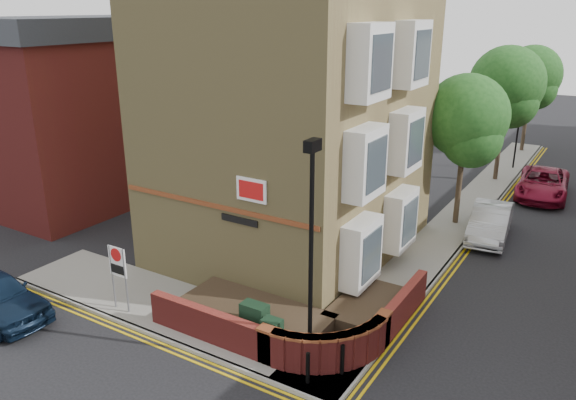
# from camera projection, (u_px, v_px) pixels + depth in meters

# --- Properties ---
(ground) EXTENTS (120.00, 120.00, 0.00)m
(ground) POSITION_uv_depth(u_px,v_px,m) (237.00, 370.00, 15.40)
(ground) COLOR black
(ground) RESTS_ON ground
(pavement_corner) EXTENTS (13.00, 3.00, 0.12)m
(pavement_corner) POSITION_uv_depth(u_px,v_px,m) (178.00, 310.00, 18.33)
(pavement_corner) COLOR gray
(pavement_corner) RESTS_ON ground
(pavement_main) EXTENTS (2.00, 32.00, 0.12)m
(pavement_main) POSITION_uv_depth(u_px,v_px,m) (467.00, 210.00, 27.26)
(pavement_main) COLOR gray
(pavement_main) RESTS_ON ground
(kerb_side) EXTENTS (13.00, 0.15, 0.12)m
(kerb_side) POSITION_uv_depth(u_px,v_px,m) (145.00, 331.00, 17.12)
(kerb_side) COLOR gray
(kerb_side) RESTS_ON ground
(kerb_main_near) EXTENTS (0.15, 32.00, 0.12)m
(kerb_main_near) POSITION_uv_depth(u_px,v_px,m) (488.00, 214.00, 26.77)
(kerb_main_near) COLOR gray
(kerb_main_near) RESTS_ON ground
(yellow_lines_side) EXTENTS (13.00, 0.28, 0.01)m
(yellow_lines_side) POSITION_uv_depth(u_px,v_px,m) (139.00, 337.00, 16.94)
(yellow_lines_side) COLOR gold
(yellow_lines_side) RESTS_ON ground
(yellow_lines_main) EXTENTS (0.28, 32.00, 0.01)m
(yellow_lines_main) POSITION_uv_depth(u_px,v_px,m) (493.00, 216.00, 26.66)
(yellow_lines_main) COLOR gold
(yellow_lines_main) RESTS_ON ground
(corner_building) EXTENTS (8.95, 10.40, 13.60)m
(corner_building) POSITION_uv_depth(u_px,v_px,m) (298.00, 96.00, 21.22)
(corner_building) COLOR #998851
(corner_building) RESTS_ON ground
(garden_wall) EXTENTS (6.80, 6.00, 1.20)m
(garden_wall) POSITION_uv_depth(u_px,v_px,m) (285.00, 328.00, 17.41)
(garden_wall) COLOR maroon
(garden_wall) RESTS_ON ground
(lamppost) EXTENTS (0.25, 0.50, 6.30)m
(lamppost) POSITION_uv_depth(u_px,v_px,m) (311.00, 256.00, 14.48)
(lamppost) COLOR black
(lamppost) RESTS_ON pavement_corner
(utility_cabinet_large) EXTENTS (0.80, 0.45, 1.20)m
(utility_cabinet_large) POSITION_uv_depth(u_px,v_px,m) (255.00, 322.00, 16.36)
(utility_cabinet_large) COLOR black
(utility_cabinet_large) RESTS_ON pavement_corner
(utility_cabinet_small) EXTENTS (0.55, 0.40, 1.10)m
(utility_cabinet_small) POSITION_uv_depth(u_px,v_px,m) (272.00, 337.00, 15.74)
(utility_cabinet_small) COLOR black
(utility_cabinet_small) RESTS_ON pavement_corner
(bollard_near) EXTENTS (0.11, 0.11, 0.90)m
(bollard_near) POSITION_uv_depth(u_px,v_px,m) (308.00, 368.00, 14.55)
(bollard_near) COLOR black
(bollard_near) RESTS_ON pavement_corner
(bollard_far) EXTENTS (0.11, 0.11, 0.90)m
(bollard_far) POSITION_uv_depth(u_px,v_px,m) (342.00, 359.00, 14.89)
(bollard_far) COLOR black
(bollard_far) RESTS_ON pavement_corner
(zone_sign) EXTENTS (0.72, 0.07, 2.20)m
(zone_sign) POSITION_uv_depth(u_px,v_px,m) (118.00, 267.00, 17.75)
(zone_sign) COLOR slate
(zone_sign) RESTS_ON pavement_corner
(side_building) EXTENTS (6.40, 10.40, 9.00)m
(side_building) POSITION_uv_depth(u_px,v_px,m) (87.00, 111.00, 27.79)
(side_building) COLOR maroon
(side_building) RESTS_ON ground
(tree_near) EXTENTS (3.64, 3.65, 6.70)m
(tree_near) POSITION_uv_depth(u_px,v_px,m) (466.00, 123.00, 24.17)
(tree_near) COLOR #382B1E
(tree_near) RESTS_ON pavement_main
(tree_mid) EXTENTS (4.03, 4.03, 7.42)m
(tree_mid) POSITION_uv_depth(u_px,v_px,m) (506.00, 89.00, 30.45)
(tree_mid) COLOR #382B1E
(tree_mid) RESTS_ON pavement_main
(tree_far) EXTENTS (3.81, 3.81, 7.00)m
(tree_far) POSITION_uv_depth(u_px,v_px,m) (531.00, 79.00, 36.98)
(tree_far) COLOR #382B1E
(tree_far) RESTS_ON pavement_main
(traffic_light_assembly) EXTENTS (0.20, 0.16, 4.20)m
(traffic_light_assembly) POSITION_uv_depth(u_px,v_px,m) (519.00, 125.00, 33.42)
(traffic_light_assembly) COLOR black
(traffic_light_assembly) RESTS_ON pavement_main
(silver_car_near) EXTENTS (1.99, 4.51, 1.44)m
(silver_car_near) POSITION_uv_depth(u_px,v_px,m) (490.00, 222.00, 24.00)
(silver_car_near) COLOR #AAAEB2
(silver_car_near) RESTS_ON ground
(red_car_main) EXTENTS (2.79, 5.36, 1.44)m
(red_car_main) POSITION_uv_depth(u_px,v_px,m) (543.00, 183.00, 29.21)
(red_car_main) COLOR maroon
(red_car_main) RESTS_ON ground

